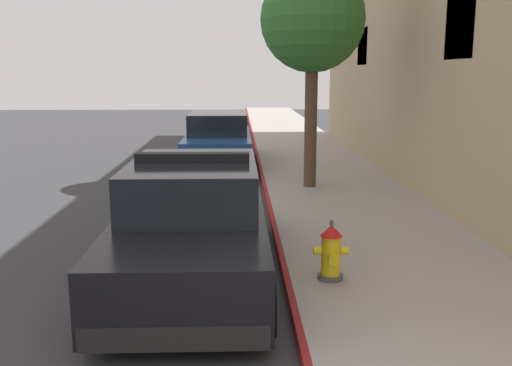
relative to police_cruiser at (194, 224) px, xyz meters
name	(u,v)px	position (x,y,z in m)	size (l,w,h in m)	color
ground_plane	(65,203)	(-3.18, 4.87, -0.84)	(34.27, 60.00, 0.20)	#353538
sidewalk_pavement	(339,194)	(2.82, 4.87, -0.67)	(3.15, 60.00, 0.15)	#9E9991
curb_painted_edge	(266,194)	(1.21, 4.87, -0.67)	(0.08, 60.00, 0.15)	maroon
police_cruiser	(194,224)	(0.00, 0.00, 0.00)	(1.94, 4.84, 1.68)	black
parked_car_silver_ahead	(218,141)	(0.02, 9.14, 0.00)	(1.94, 4.84, 1.56)	navy
fire_hydrant	(331,252)	(1.75, -0.52, -0.24)	(0.44, 0.40, 0.76)	#4C4C51
street_tree	(313,21)	(2.23, 5.39, 3.05)	(2.28, 2.28, 4.82)	brown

